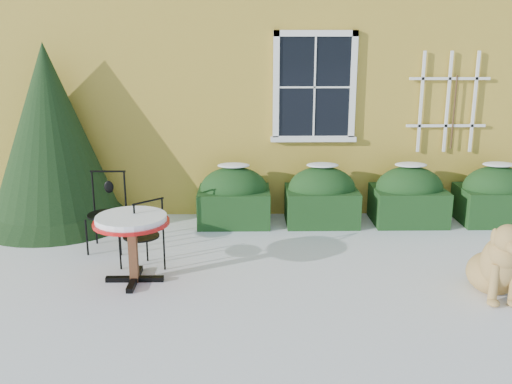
{
  "coord_description": "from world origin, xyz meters",
  "views": [
    {
      "loc": [
        -0.11,
        -5.57,
        2.68
      ],
      "look_at": [
        0.0,
        1.0,
        0.9
      ],
      "focal_mm": 40.0,
      "sensor_mm": 36.0,
      "label": 1
    }
  ],
  "objects_px": {
    "patio_chair_far": "(107,211)",
    "dog": "(499,265)",
    "evergreen_shrub": "(52,153)",
    "bistro_table": "(132,227)",
    "patio_chair_near": "(143,235)"
  },
  "relations": [
    {
      "from": "patio_chair_far",
      "to": "dog",
      "type": "bearing_deg",
      "value": -17.44
    },
    {
      "from": "evergreen_shrub",
      "to": "bistro_table",
      "type": "distance_m",
      "value": 2.7
    },
    {
      "from": "evergreen_shrub",
      "to": "patio_chair_near",
      "type": "distance_m",
      "value": 2.52
    },
    {
      "from": "evergreen_shrub",
      "to": "patio_chair_near",
      "type": "relative_size",
      "value": 2.93
    },
    {
      "from": "evergreen_shrub",
      "to": "dog",
      "type": "distance_m",
      "value": 6.13
    },
    {
      "from": "bistro_table",
      "to": "dog",
      "type": "bearing_deg",
      "value": -6.31
    },
    {
      "from": "patio_chair_near",
      "to": "patio_chair_far",
      "type": "distance_m",
      "value": 0.96
    },
    {
      "from": "patio_chair_near",
      "to": "dog",
      "type": "bearing_deg",
      "value": 126.66
    },
    {
      "from": "patio_chair_near",
      "to": "dog",
      "type": "height_order",
      "value": "patio_chair_near"
    },
    {
      "from": "evergreen_shrub",
      "to": "patio_chair_near",
      "type": "xyz_separation_m",
      "value": [
        1.6,
        -1.85,
        -0.61
      ]
    },
    {
      "from": "patio_chair_near",
      "to": "patio_chair_far",
      "type": "xyz_separation_m",
      "value": [
        -0.59,
        0.76,
        0.06
      ]
    },
    {
      "from": "evergreen_shrub",
      "to": "bistro_table",
      "type": "bearing_deg",
      "value": -54.56
    },
    {
      "from": "evergreen_shrub",
      "to": "patio_chair_near",
      "type": "bearing_deg",
      "value": -49.07
    },
    {
      "from": "bistro_table",
      "to": "patio_chair_near",
      "type": "distance_m",
      "value": 0.39
    },
    {
      "from": "patio_chair_far",
      "to": "patio_chair_near",
      "type": "bearing_deg",
      "value": -50.66
    }
  ]
}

